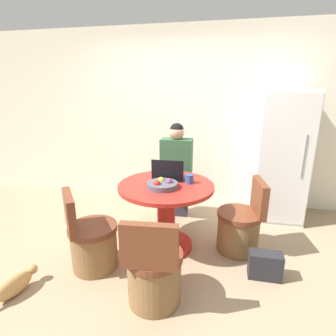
{
  "coord_description": "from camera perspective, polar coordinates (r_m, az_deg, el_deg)",
  "views": [
    {
      "loc": [
        0.59,
        -2.29,
        1.71
      ],
      "look_at": [
        0.04,
        0.36,
        0.9
      ],
      "focal_mm": 28.0,
      "sensor_mm": 36.0,
      "label": 1
    }
  ],
  "objects": [
    {
      "name": "chair_near_left_corner",
      "position": [
        2.78,
        -16.24,
        -15.3
      ],
      "size": [
        0.54,
        0.54,
        0.81
      ],
      "rotation": [
        0.0,
        0.0,
        2.22
      ],
      "color": "brown",
      "rests_on": "ground_plane"
    },
    {
      "name": "cat",
      "position": [
        2.81,
        -30.43,
        -21.02
      ],
      "size": [
        0.21,
        0.46,
        0.18
      ],
      "rotation": [
        0.0,
        0.0,
        1.32
      ],
      "color": "tan",
      "rests_on": "ground_plane"
    },
    {
      "name": "chair_near_camera",
      "position": [
        2.31,
        -3.09,
        -21.92
      ],
      "size": [
        0.47,
        0.48,
        0.81
      ],
      "rotation": [
        0.0,
        0.0,
        -3.06
      ],
      "color": "brown",
      "rests_on": "ground_plane"
    },
    {
      "name": "laptop",
      "position": [
        2.89,
        0.12,
        -1.57
      ],
      "size": [
        0.35,
        0.21,
        0.24
      ],
      "rotation": [
        0.0,
        0.0,
        3.14
      ],
      "color": "#232328",
      "rests_on": "dining_table"
    },
    {
      "name": "dining_table",
      "position": [
        2.88,
        -0.4,
        -8.61
      ],
      "size": [
        1.02,
        1.02,
        0.75
      ],
      "color": "#B2261E",
      "rests_on": "ground_plane"
    },
    {
      "name": "chair_right_side",
      "position": [
        3.03,
        15.43,
        -12.34
      ],
      "size": [
        0.49,
        0.48,
        0.81
      ],
      "rotation": [
        0.0,
        0.0,
        -1.44
      ],
      "color": "brown",
      "rests_on": "ground_plane"
    },
    {
      "name": "handbag",
      "position": [
        2.77,
        20.37,
        -19.26
      ],
      "size": [
        0.3,
        0.14,
        0.26
      ],
      "color": "#232328",
      "rests_on": "ground_plane"
    },
    {
      "name": "refrigerator",
      "position": [
        3.78,
        23.19,
        2.43
      ],
      "size": [
        0.65,
        0.67,
        1.74
      ],
      "color": "white",
      "rests_on": "ground_plane"
    },
    {
      "name": "fruit_bowl",
      "position": [
        2.67,
        -1.27,
        -3.64
      ],
      "size": [
        0.32,
        0.32,
        0.1
      ],
      "color": "#4C4C56",
      "rests_on": "dining_table"
    },
    {
      "name": "ground_plane",
      "position": [
        2.92,
        -2.38,
        -19.22
      ],
      "size": [
        12.0,
        12.0,
        0.0
      ],
      "primitive_type": "plane",
      "color": "#9E8466"
    },
    {
      "name": "coffee_cup",
      "position": [
        2.8,
        4.7,
        -2.39
      ],
      "size": [
        0.09,
        0.09,
        0.1
      ],
      "color": "#2D4C84",
      "rests_on": "dining_table"
    },
    {
      "name": "wall_back",
      "position": [
        4.04,
        3.24,
        10.8
      ],
      "size": [
        7.0,
        0.06,
        2.6
      ],
      "color": "silver",
      "rests_on": "ground_plane"
    },
    {
      "name": "person_seated",
      "position": [
        3.47,
        1.97,
        -0.06
      ],
      "size": [
        0.4,
        0.37,
        1.31
      ],
      "rotation": [
        0.0,
        0.0,
        3.14
      ],
      "color": "#2D2D38",
      "rests_on": "ground_plane"
    }
  ]
}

